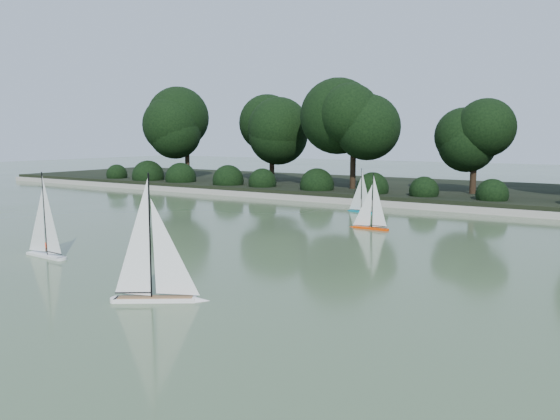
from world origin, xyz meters
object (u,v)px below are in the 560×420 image
object	(u,v)px
race_buoy	(45,247)
sailboat_white_b	(162,281)
sailboat_orange	(368,219)
sailboat_teal	(359,205)
sailboat_white_a	(42,242)

from	to	relation	value
race_buoy	sailboat_white_b	bearing A→B (deg)	-16.89
sailboat_white_b	race_buoy	xyz separation A→B (m)	(-4.46, 1.36, -0.27)
sailboat_orange	sailboat_teal	xyz separation A→B (m)	(-1.33, 2.48, -0.01)
sailboat_white_a	sailboat_orange	world-z (taller)	sailboat_white_a
sailboat_white_b	race_buoy	distance (m)	4.67
sailboat_white_a	race_buoy	world-z (taller)	sailboat_white_a
sailboat_white_b	sailboat_orange	distance (m)	6.68
sailboat_teal	race_buoy	size ratio (longest dim) A/B	7.87
race_buoy	sailboat_orange	bearing A→B (deg)	50.09
sailboat_white_a	race_buoy	xyz separation A→B (m)	(-0.73, 0.53, -0.25)
sailboat_white_a	sailboat_orange	xyz separation A→B (m)	(3.73, 5.86, -0.04)
sailboat_white_a	race_buoy	size ratio (longest dim) A/B	9.53
race_buoy	sailboat_teal	bearing A→B (deg)	68.18
sailboat_white_a	sailboat_orange	distance (m)	6.94
sailboat_white_a	sailboat_teal	bearing A→B (deg)	73.96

